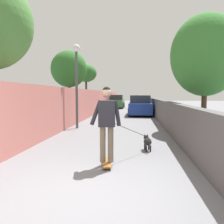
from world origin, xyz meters
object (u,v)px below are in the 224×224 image
tree_left_near (86,74)px  car_far (116,102)px  tree_left_distant (69,69)px  lamp_post (76,71)px  dog (147,141)px  tree_right_mid (205,55)px  person_skateboarder (107,118)px  skateboard (107,163)px  car_near (140,106)px

tree_left_near → car_far: (4.53, -2.66, -2.94)m
tree_left_distant → lamp_post: 6.10m
tree_left_distant → dog: bearing=-152.3°
tree_right_mid → tree_left_distant: tree_right_mid is taller
person_skateboarder → tree_right_mid: bearing=-33.1°
tree_left_distant → car_far: size_ratio=1.20×
tree_left_distant → skateboard: tree_left_distant is taller
dog → car_near: bearing=-0.1°
tree_left_near → car_far: bearing=-30.4°
dog → car_far: 20.52m
tree_right_mid → dog: 6.04m
tree_left_near → lamp_post: bearing=-170.0°
skateboard → person_skateboarder: 1.02m
tree_right_mid → skateboard: (-5.84, 3.81, -3.33)m
car_far → car_near: bearing=-164.1°
lamp_post → car_far: bearing=-2.1°
tree_left_distant → car_near: size_ratio=1.16×
skateboard → dog: bearing=-33.5°
tree_left_near → tree_right_mid: size_ratio=0.86×
tree_left_near → lamp_post: size_ratio=1.14×
tree_left_near → car_near: bearing=-130.7°
car_near → skateboard: bearing=175.4°
car_near → car_far: bearing=15.9°
lamp_post → dog: (-4.12, -3.13, -2.48)m
car_far → lamp_post: bearing=177.9°
car_far → dog: bearing=-172.9°
person_skateboarder → car_near: (12.85, -1.03, -0.38)m
tree_right_mid → tree_left_distant: 9.69m
person_skateboarder → dog: person_skateboarder is taller
tree_right_mid → person_skateboarder: size_ratio=3.06×
tree_left_distant → car_far: bearing=-14.0°
car_near → car_far: size_ratio=1.03×
lamp_post → person_skateboarder: lamp_post is taller
tree_left_near → person_skateboarder: bearing=-166.4°
tree_left_distant → car_far: tree_left_distant is taller
tree_right_mid → car_near: size_ratio=1.28×
tree_left_near → skateboard: 18.20m
tree_right_mid → lamp_post: size_ratio=1.32×
dog → person_skateboarder: bearing=146.5°
tree_left_distant → person_skateboarder: bearing=-159.9°
skateboard → tree_right_mid: bearing=-33.1°
car_near → person_skateboarder: bearing=175.4°
skateboard → car_near: size_ratio=0.20×
tree_left_distant → lamp_post: bearing=-160.5°
tree_right_mid → tree_left_distant: (5.50, 7.98, 0.04)m
tree_left_distant → dog: size_ratio=2.65×
dog → car_near: car_near is taller
lamp_post → car_far: 16.38m
skateboard → lamp_post: bearing=20.8°
tree_left_distant → car_near: (1.51, -5.19, -2.72)m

